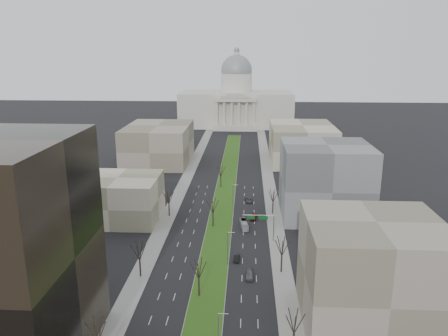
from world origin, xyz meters
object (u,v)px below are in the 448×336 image
(car_red, at_px, (253,217))
(box_van, at_px, (244,224))
(car_grey_near, at_px, (250,275))
(car_grey_far, at_px, (249,200))
(car_black, at_px, (237,258))

(car_red, xyz_separation_m, box_van, (-2.87, -7.37, 0.40))
(car_grey_near, relative_size, box_van, 0.61)
(car_red, relative_size, car_grey_far, 0.96)
(car_red, xyz_separation_m, car_grey_far, (-1.40, 16.68, 0.00))
(car_grey_near, distance_m, car_grey_far, 54.72)
(car_grey_far, relative_size, box_van, 0.64)
(car_grey_near, relative_size, car_grey_far, 0.94)
(car_red, bearing_deg, car_black, -90.62)
(car_black, distance_m, car_grey_far, 46.00)
(car_grey_near, bearing_deg, box_van, 96.06)
(car_grey_near, relative_size, car_black, 1.19)
(car_grey_near, xyz_separation_m, car_red, (1.24, 38.03, -0.11))
(car_grey_near, bearing_deg, car_red, 91.16)
(car_black, distance_m, car_red, 29.56)
(car_grey_far, bearing_deg, box_van, -101.30)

